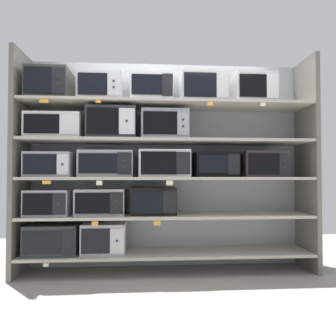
% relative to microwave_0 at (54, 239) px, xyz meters
% --- Properties ---
extents(ground, '(7.13, 6.00, 0.02)m').
position_rel_microwave_0_xyz_m(ground, '(1.23, -1.00, -0.39)').
color(ground, gray).
extents(back_panel, '(3.33, 0.04, 2.40)m').
position_rel_microwave_0_xyz_m(back_panel, '(1.23, 0.28, 0.82)').
color(back_panel, '#9EA3A8').
rests_on(back_panel, ground).
extents(upright_left, '(0.05, 0.51, 2.40)m').
position_rel_microwave_0_xyz_m(upright_left, '(-0.36, 0.00, 0.82)').
color(upright_left, '#68645B').
rests_on(upright_left, ground).
extents(upright_right, '(0.05, 0.51, 2.40)m').
position_rel_microwave_0_xyz_m(upright_right, '(2.83, 0.00, 0.82)').
color(upright_right, '#68645B').
rests_on(upright_right, ground).
extents(shelf_0, '(3.13, 0.51, 0.03)m').
position_rel_microwave_0_xyz_m(shelf_0, '(1.23, 0.00, -0.17)').
color(shelf_0, '#ADA899').
rests_on(shelf_0, ground).
extents(microwave_0, '(0.54, 0.41, 0.32)m').
position_rel_microwave_0_xyz_m(microwave_0, '(0.00, 0.00, 0.00)').
color(microwave_0, '#272D2E').
rests_on(microwave_0, shelf_0).
extents(microwave_1, '(0.46, 0.35, 0.32)m').
position_rel_microwave_0_xyz_m(microwave_1, '(0.54, -0.00, 0.00)').
color(microwave_1, '#B5B1C3').
rests_on(microwave_1, shelf_0).
extents(price_tag_0, '(0.06, 0.00, 0.03)m').
position_rel_microwave_0_xyz_m(price_tag_0, '(0.00, -0.25, -0.21)').
color(price_tag_0, beige).
extents(shelf_1, '(3.13, 0.51, 0.03)m').
position_rel_microwave_0_xyz_m(shelf_1, '(1.23, 0.00, 0.24)').
color(shelf_1, '#ADA899').
extents(microwave_2, '(0.45, 0.40, 0.27)m').
position_rel_microwave_0_xyz_m(microwave_2, '(-0.05, -0.00, 0.39)').
color(microwave_2, '#989EAD').
rests_on(microwave_2, shelf_1).
extents(microwave_3, '(0.52, 0.36, 0.28)m').
position_rel_microwave_0_xyz_m(microwave_3, '(0.50, -0.00, 0.39)').
color(microwave_3, '#9DA2A0').
rests_on(microwave_3, shelf_1).
extents(microwave_4, '(0.49, 0.34, 0.30)m').
position_rel_microwave_0_xyz_m(microwave_4, '(1.07, -0.00, 0.40)').
color(microwave_4, black).
rests_on(microwave_4, shelf_1).
extents(price_tag_1, '(0.06, 0.00, 0.04)m').
position_rel_microwave_0_xyz_m(price_tag_1, '(0.48, -0.25, 0.20)').
color(price_tag_1, orange).
extents(price_tag_2, '(0.07, 0.00, 0.05)m').
position_rel_microwave_0_xyz_m(price_tag_2, '(1.11, -0.25, 0.19)').
color(price_tag_2, orange).
extents(shelf_2, '(3.13, 0.51, 0.03)m').
position_rel_microwave_0_xyz_m(shelf_2, '(1.23, 0.00, 0.65)').
color(shelf_2, '#ADA899').
extents(microwave_5, '(0.48, 0.42, 0.26)m').
position_rel_microwave_0_xyz_m(microwave_5, '(-0.03, -0.00, 0.79)').
color(microwave_5, '#A4A2AC').
rests_on(microwave_5, shelf_2).
extents(microwave_6, '(0.58, 0.35, 0.29)m').
position_rel_microwave_0_xyz_m(microwave_6, '(0.56, 0.00, 0.81)').
color(microwave_6, '#9F9EA5').
rests_on(microwave_6, shelf_2).
extents(microwave_7, '(0.55, 0.41, 0.29)m').
position_rel_microwave_0_xyz_m(microwave_7, '(1.19, -0.00, 0.81)').
color(microwave_7, silver).
rests_on(microwave_7, shelf_2).
extents(microwave_8, '(0.47, 0.35, 0.28)m').
position_rel_microwave_0_xyz_m(microwave_8, '(1.77, 0.00, 0.80)').
color(microwave_8, black).
rests_on(microwave_8, shelf_2).
extents(microwave_9, '(0.48, 0.38, 0.28)m').
position_rel_microwave_0_xyz_m(microwave_9, '(2.30, -0.00, 0.81)').
color(microwave_9, '#332A2E').
rests_on(microwave_9, shelf_2).
extents(price_tag_3, '(0.08, 0.00, 0.04)m').
position_rel_microwave_0_xyz_m(price_tag_3, '(-0.00, -0.25, 0.61)').
color(price_tag_3, orange).
extents(price_tag_4, '(0.06, 0.00, 0.05)m').
position_rel_microwave_0_xyz_m(price_tag_4, '(0.52, -0.25, 0.61)').
color(price_tag_4, beige).
extents(price_tag_5, '(0.07, 0.00, 0.05)m').
position_rel_microwave_0_xyz_m(price_tag_5, '(1.23, -0.25, 0.60)').
color(price_tag_5, beige).
extents(shelf_3, '(3.13, 0.51, 0.03)m').
position_rel_microwave_0_xyz_m(shelf_3, '(1.23, 0.00, 1.06)').
color(shelf_3, '#ADA899').
extents(microwave_10, '(0.58, 0.42, 0.27)m').
position_rel_microwave_0_xyz_m(microwave_10, '(0.02, -0.00, 1.21)').
color(microwave_10, silver).
rests_on(microwave_10, shelf_3).
extents(microwave_11, '(0.52, 0.43, 0.34)m').
position_rel_microwave_0_xyz_m(microwave_11, '(0.62, -0.00, 1.24)').
color(microwave_11, '#2C2F32').
rests_on(microwave_11, shelf_3).
extents(microwave_12, '(0.51, 0.35, 0.33)m').
position_rel_microwave_0_xyz_m(microwave_12, '(1.20, -0.00, 1.24)').
color(microwave_12, '#9B9CA8').
rests_on(microwave_12, shelf_3).
extents(shelf_4, '(3.13, 0.51, 0.03)m').
position_rel_microwave_0_xyz_m(shelf_4, '(1.23, 0.00, 1.47)').
color(shelf_4, '#ADA899').
extents(microwave_13, '(0.44, 0.43, 0.34)m').
position_rel_microwave_0_xyz_m(microwave_13, '(-0.05, -0.00, 1.66)').
color(microwave_13, '#31342B').
rests_on(microwave_13, shelf_4).
extents(microwave_14, '(0.47, 0.37, 0.30)m').
position_rel_microwave_0_xyz_m(microwave_14, '(0.49, -0.00, 1.64)').
color(microwave_14, '#BABABC').
rests_on(microwave_14, shelf_4).
extents(microwave_15, '(0.46, 0.42, 0.29)m').
position_rel_microwave_0_xyz_m(microwave_15, '(1.05, 0.00, 1.63)').
color(microwave_15, silver).
rests_on(microwave_15, shelf_4).
extents(microwave_16, '(0.51, 0.34, 0.33)m').
position_rel_microwave_0_xyz_m(microwave_16, '(1.63, -0.00, 1.65)').
color(microwave_16, beige).
rests_on(microwave_16, shelf_4).
extents(microwave_17, '(0.46, 0.35, 0.34)m').
position_rel_microwave_0_xyz_m(microwave_17, '(2.21, -0.00, 1.65)').
color(microwave_17, '#BCB9B8').
rests_on(microwave_17, shelf_4).
extents(price_tag_6, '(0.09, 0.00, 0.04)m').
position_rel_microwave_0_xyz_m(price_tag_6, '(-0.03, -0.25, 1.43)').
color(price_tag_6, orange).
extents(price_tag_7, '(0.05, 0.00, 0.03)m').
position_rel_microwave_0_xyz_m(price_tag_7, '(0.51, -0.25, 1.43)').
color(price_tag_7, orange).
extents(price_tag_8, '(0.06, 0.00, 0.04)m').
position_rel_microwave_0_xyz_m(price_tag_8, '(1.66, -0.25, 1.43)').
color(price_tag_8, orange).
extents(price_tag_9, '(0.06, 0.00, 0.04)m').
position_rel_microwave_0_xyz_m(price_tag_9, '(2.22, -0.25, 1.43)').
color(price_tag_9, beige).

